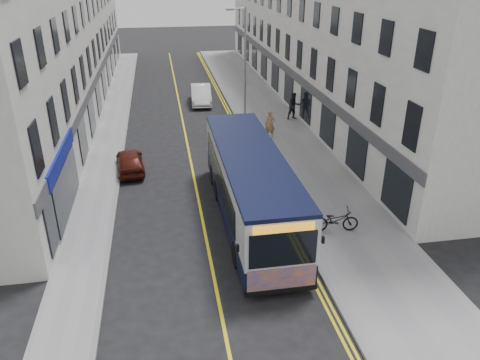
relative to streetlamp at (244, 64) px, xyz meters
name	(u,v)px	position (x,y,z in m)	size (l,w,h in m)	color
ground	(206,237)	(-4.17, -14.00, -4.38)	(140.00, 140.00, 0.00)	black
pavement_east	(279,134)	(2.08, -2.00, -4.32)	(4.50, 64.00, 0.12)	gray
pavement_west	(108,144)	(-9.17, -2.00, -4.32)	(2.00, 64.00, 0.12)	gray
kerb_east	(247,136)	(-0.17, -2.00, -4.32)	(0.18, 64.00, 0.13)	slate
kerb_west	(124,143)	(-8.17, -2.00, -4.32)	(0.18, 64.00, 0.13)	slate
road_centre_line	(187,140)	(-4.17, -2.00, -4.38)	(0.12, 64.00, 0.01)	yellow
road_dbl_yellow_inner	(240,137)	(-0.62, -2.00, -4.38)	(0.10, 64.00, 0.01)	yellow
road_dbl_yellow_outer	(243,137)	(-0.42, -2.00, -4.38)	(0.10, 64.00, 0.01)	yellow
terrace_east	(318,17)	(7.33, 7.00, 2.12)	(6.00, 46.00, 13.00)	white
terrace_west	(52,23)	(-13.17, 7.00, 2.12)	(6.00, 46.00, 13.00)	silver
streetlamp	(244,64)	(0.00, 0.00, 0.00)	(1.32, 0.18, 8.00)	gray
city_bus	(250,184)	(-2.04, -12.88, -2.59)	(2.63, 11.27, 3.28)	black
bicycle	(335,220)	(1.33, -14.62, -3.74)	(0.69, 1.99, 1.04)	black
pedestrian_near	(270,125)	(1.22, -2.87, -3.33)	(0.68, 0.44, 1.86)	olive
pedestrian_far	(294,106)	(3.83, 0.77, -3.28)	(0.96, 0.75, 1.97)	black
car_white	(201,94)	(-2.37, 6.53, -3.64)	(1.56, 4.48, 1.48)	white
car_maroon	(130,161)	(-7.57, -6.40, -3.77)	(1.45, 3.59, 1.22)	#46130B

